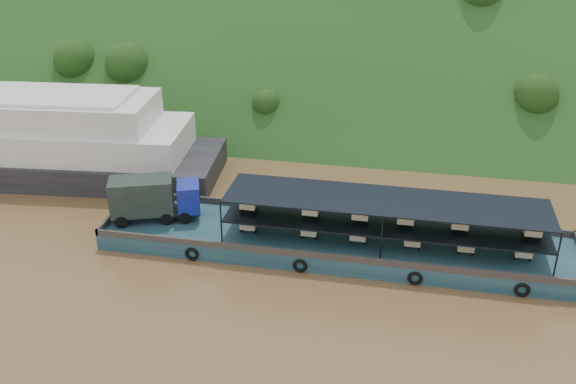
# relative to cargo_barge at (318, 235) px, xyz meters

# --- Properties ---
(ground) EXTENTS (160.00, 160.00, 0.00)m
(ground) POSITION_rel_cargo_barge_xyz_m (-0.83, -0.34, -1.16)
(ground) COLOR brown
(ground) RESTS_ON ground
(hillside) EXTENTS (140.00, 39.60, 39.60)m
(hillside) POSITION_rel_cargo_barge_xyz_m (-0.83, 35.66, -1.16)
(hillside) COLOR #183B15
(hillside) RESTS_ON ground
(cargo_barge) EXTENTS (35.09, 7.18, 4.66)m
(cargo_barge) POSITION_rel_cargo_barge_xyz_m (0.00, 0.00, 0.00)
(cargo_barge) COLOR #133042
(cargo_barge) RESTS_ON ground
(passenger_ferry) EXTENTS (39.39, 13.37, 7.82)m
(passenger_ferry) POSITION_rel_cargo_barge_xyz_m (-30.31, 8.53, 2.23)
(passenger_ferry) COLOR black
(passenger_ferry) RESTS_ON ground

